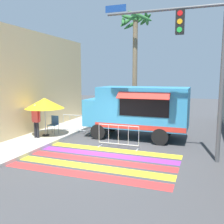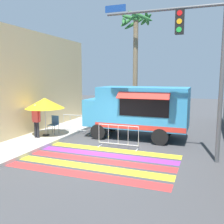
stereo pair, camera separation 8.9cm
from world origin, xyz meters
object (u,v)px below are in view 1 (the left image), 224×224
(barricade_side, at_px, (77,124))
(traffic_signal_pole, at_px, (197,50))
(food_truck, at_px, (136,108))
(folding_chair, at_px, (54,123))
(vendor_person, at_px, (36,119))
(patio_umbrella, at_px, (45,103))
(barricade_front, at_px, (118,137))
(palm_tree, at_px, (135,44))

(barricade_side, bearing_deg, traffic_signal_pole, -20.51)
(food_truck, height_order, traffic_signal_pole, traffic_signal_pole)
(traffic_signal_pole, distance_m, folding_chair, 8.30)
(vendor_person, relative_size, barricade_side, 0.96)
(traffic_signal_pole, distance_m, barricade_side, 7.94)
(patio_umbrella, relative_size, vendor_person, 1.19)
(patio_umbrella, height_order, barricade_front, patio_umbrella)
(vendor_person, bearing_deg, patio_umbrella, 81.70)
(vendor_person, relative_size, palm_tree, 0.23)
(vendor_person, height_order, palm_tree, palm_tree)
(barricade_front, distance_m, barricade_side, 3.80)
(food_truck, distance_m, traffic_signal_pole, 4.88)
(folding_chair, distance_m, barricade_front, 4.18)
(palm_tree, bearing_deg, patio_umbrella, -123.70)
(traffic_signal_pole, distance_m, palm_tree, 7.35)
(traffic_signal_pole, bearing_deg, folding_chair, 169.42)
(vendor_person, xyz_separation_m, palm_tree, (3.64, 5.74, 4.24))
(patio_umbrella, xyz_separation_m, vendor_person, (-0.18, -0.54, -0.76))
(food_truck, xyz_separation_m, folding_chair, (-4.30, -1.27, -0.84))
(folding_chair, relative_size, barricade_front, 0.51)
(traffic_signal_pole, bearing_deg, palm_tree, 124.09)
(palm_tree, bearing_deg, barricade_side, -124.68)
(barricade_side, bearing_deg, barricade_front, -31.61)
(barricade_side, bearing_deg, folding_chair, -128.13)
(food_truck, relative_size, vendor_person, 3.13)
(barricade_side, bearing_deg, food_truck, 3.34)
(traffic_signal_pole, relative_size, palm_tree, 0.85)
(patio_umbrella, distance_m, folding_chair, 1.28)
(food_truck, height_order, barricade_front, food_truck)
(food_truck, relative_size, barricade_front, 2.76)
(folding_chair, height_order, palm_tree, palm_tree)
(folding_chair, bearing_deg, food_truck, 34.68)
(folding_chair, distance_m, barricade_side, 1.38)
(food_truck, height_order, folding_chair, food_truck)
(patio_umbrella, relative_size, barricade_side, 1.14)
(patio_umbrella, height_order, folding_chair, patio_umbrella)
(traffic_signal_pole, xyz_separation_m, barricade_front, (-3.31, 0.46, -3.77))
(food_truck, height_order, palm_tree, palm_tree)
(barricade_front, bearing_deg, folding_chair, 167.23)
(folding_chair, bearing_deg, traffic_signal_pole, 7.63)
(vendor_person, height_order, barricade_front, vendor_person)
(barricade_side, bearing_deg, patio_umbrella, -121.46)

